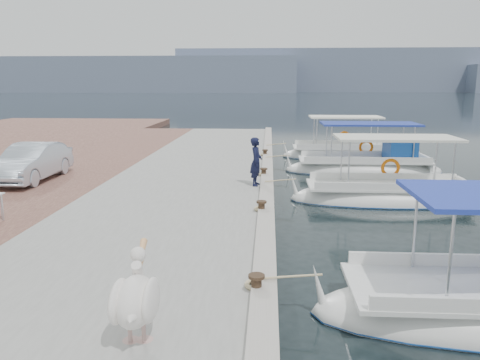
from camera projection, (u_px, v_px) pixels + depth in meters
name	position (u px, v px, depth m)	size (l,w,h in m)	color
ground	(275.00, 249.00, 11.41)	(400.00, 400.00, 0.00)	black
concrete_quay	(188.00, 191.00, 16.42)	(6.00, 40.00, 0.50)	gray
quay_curb	(267.00, 183.00, 16.19)	(0.44, 40.00, 0.12)	#9F998D
cobblestone_strip	(49.00, 189.00, 16.73)	(4.00, 40.00, 0.50)	brown
distant_hills	(338.00, 74.00, 204.90)	(330.00, 60.00, 18.00)	slate
fishing_caique_c	(387.00, 198.00, 15.94)	(6.60, 2.13, 2.83)	silver
fishing_caique_d	(366.00, 168.00, 21.18)	(7.06, 2.28, 2.83)	silver
fishing_caique_e	(341.00, 155.00, 25.33)	(6.29, 2.12, 2.83)	silver
mooring_bollards	(262.00, 206.00, 12.75)	(0.28, 20.28, 0.33)	black
pelican	(136.00, 298.00, 6.32)	(0.65, 1.58, 1.22)	tan
fisherman	(256.00, 162.00, 16.01)	(0.61, 0.40, 1.67)	black
parked_car	(32.00, 162.00, 16.91)	(1.41, 4.04, 1.33)	silver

